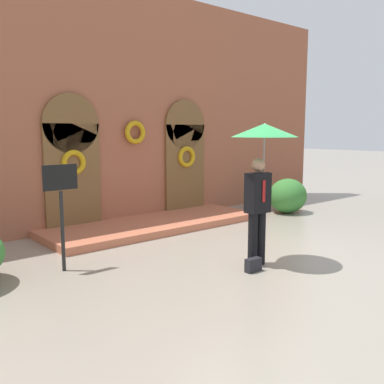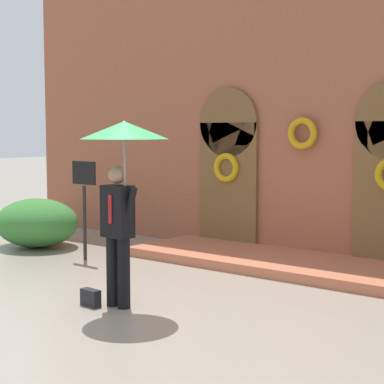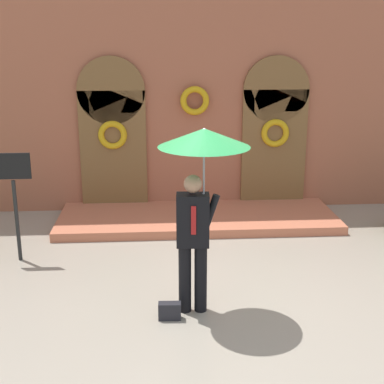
{
  "view_description": "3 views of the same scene",
  "coord_description": "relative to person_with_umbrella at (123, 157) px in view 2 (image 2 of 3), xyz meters",
  "views": [
    {
      "loc": [
        -5.65,
        -4.95,
        2.25
      ],
      "look_at": [
        -0.04,
        1.67,
        0.99
      ],
      "focal_mm": 40.0,
      "sensor_mm": 36.0,
      "label": 1
    },
    {
      "loc": [
        5.37,
        -6.05,
        2.24
      ],
      "look_at": [
        -0.38,
        1.25,
        1.35
      ],
      "focal_mm": 60.0,
      "sensor_mm": 36.0,
      "label": 2
    },
    {
      "loc": [
        -0.75,
        -6.5,
        3.39
      ],
      "look_at": [
        -0.23,
        1.2,
        1.14
      ],
      "focal_mm": 50.0,
      "sensor_mm": 36.0,
      "label": 3
    }
  ],
  "objects": [
    {
      "name": "shrub_left",
      "position": [
        -4.38,
        2.09,
        -1.44
      ],
      "size": [
        1.7,
        1.5,
        0.94
      ],
      "primitive_type": "ellipsoid",
      "color": "#387A33",
      "rests_on": "ground"
    },
    {
      "name": "ground_plane",
      "position": [
        0.23,
        0.34,
        -1.91
      ],
      "size": [
        80.0,
        80.0,
        0.0
      ],
      "primitive_type": "plane",
      "color": "gray"
    },
    {
      "name": "building_facade",
      "position": [
        0.23,
        4.49,
        0.76
      ],
      "size": [
        14.0,
        2.3,
        5.6
      ],
      "color": "#9E563D",
      "rests_on": "ground"
    },
    {
      "name": "person_with_umbrella",
      "position": [
        0.0,
        0.0,
        0.0
      ],
      "size": [
        1.1,
        1.1,
        2.36
      ],
      "color": "black",
      "rests_on": "ground"
    },
    {
      "name": "sign_post",
      "position": [
        -2.7,
        1.8,
        -0.75
      ],
      "size": [
        0.56,
        0.06,
        1.72
      ],
      "color": "black",
      "rests_on": "ground"
    },
    {
      "name": "handbag",
      "position": [
        -0.4,
        -0.2,
        -1.8
      ],
      "size": [
        0.29,
        0.13,
        0.22
      ],
      "primitive_type": "cube",
      "rotation": [
        0.0,
        0.0,
        -0.05
      ],
      "color": "black",
      "rests_on": "ground"
    }
  ]
}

